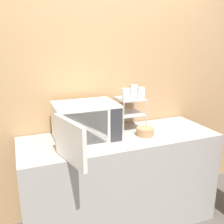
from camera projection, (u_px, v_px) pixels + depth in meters
The scene contains 8 objects.
wall_back at pixel (106, 86), 2.48m from camera, with size 8.00×0.06×2.60m.
counter at pixel (120, 180), 2.39m from camera, with size 1.79×0.65×0.90m.
microwave at pixel (85, 122), 2.13m from camera, with size 0.56×0.80×0.32m.
dish_rack at pixel (130, 107), 2.42m from camera, with size 0.25×0.26×0.31m.
glass_front_left at pixel (126, 94), 2.28m from camera, with size 0.07×0.07×0.11m.
glass_back_right at pixel (134, 90), 2.48m from camera, with size 0.07×0.07×0.11m.
glass_front_right at pixel (141, 93), 2.34m from camera, with size 0.07×0.07×0.11m.
bowl at pixel (145, 132), 2.28m from camera, with size 0.16×0.16×0.07m.
Camera 1 is at (-0.85, -1.62, 1.72)m, focal length 40.00 mm.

